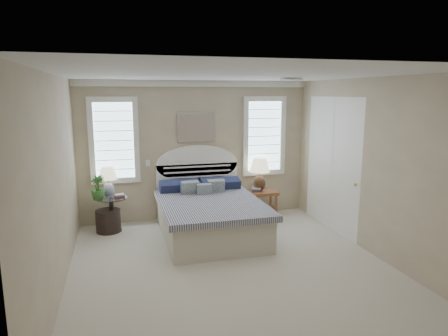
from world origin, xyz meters
TOP-DOWN VIEW (x-y plane):
  - floor at (0.00, 0.00)m, footprint 4.50×5.00m
  - ceiling at (0.00, 0.00)m, footprint 4.50×5.00m
  - wall_back at (0.00, 2.50)m, footprint 4.50×0.02m
  - wall_left at (-2.25, 0.00)m, footprint 0.02×5.00m
  - wall_right at (2.25, 0.00)m, footprint 0.02×5.00m
  - crown_molding at (0.00, 2.46)m, footprint 4.50×0.08m
  - hvac_vent at (1.20, 0.80)m, footprint 0.30×0.20m
  - switch_plate at (-0.95, 2.48)m, footprint 0.08×0.01m
  - window_left at (-1.55, 2.48)m, footprint 0.90×0.06m
  - window_right at (1.40, 2.48)m, footprint 0.90×0.06m
  - painting at (0.00, 2.46)m, footprint 0.74×0.04m
  - closet_door at (2.23, 1.20)m, footprint 0.02×1.80m
  - bed at (0.00, 1.46)m, footprint 1.72×2.28m
  - side_table_left at (-1.65, 2.05)m, footprint 0.56×0.56m
  - nightstand_right at (1.30, 2.15)m, footprint 0.50×0.40m
  - floor_pot at (-1.72, 2.05)m, footprint 0.58×0.58m
  - lamp_left at (-1.69, 2.17)m, footprint 0.40×0.40m
  - lamp_right at (1.22, 2.23)m, footprint 0.44×0.44m
  - potted_plant at (-1.86, 1.95)m, footprint 0.32×0.32m
  - books_left at (-1.50, 1.96)m, footprint 0.20×0.16m
  - books_right at (1.14, 2.15)m, footprint 0.22×0.19m

SIDE VIEW (x-z plane):
  - floor at x=0.00m, z-range -0.01..0.01m
  - floor_pot at x=-1.72m, z-range 0.00..0.40m
  - bed at x=0.00m, z-range -0.35..1.12m
  - nightstand_right at x=1.30m, z-range 0.12..0.65m
  - side_table_left at x=-1.65m, z-range 0.07..0.70m
  - books_right at x=1.14m, z-range 0.53..0.61m
  - books_left at x=-1.50m, z-range 0.63..0.70m
  - potted_plant at x=-1.86m, z-range 0.63..1.06m
  - lamp_right at x=1.22m, z-range 0.60..1.27m
  - lamp_left at x=-1.69m, z-range 0.69..1.23m
  - switch_plate at x=-0.95m, z-range 1.09..1.21m
  - closet_door at x=2.23m, z-range 0.00..2.40m
  - wall_back at x=0.00m, z-range 0.00..2.70m
  - wall_left at x=-2.25m, z-range 0.00..2.70m
  - wall_right at x=2.25m, z-range 0.00..2.70m
  - window_left at x=-1.55m, z-range 0.80..2.40m
  - window_right at x=1.40m, z-range 0.80..2.40m
  - painting at x=0.00m, z-range 1.53..2.11m
  - crown_molding at x=0.00m, z-range 2.58..2.70m
  - hvac_vent at x=1.20m, z-range 2.67..2.69m
  - ceiling at x=0.00m, z-range 2.70..2.71m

